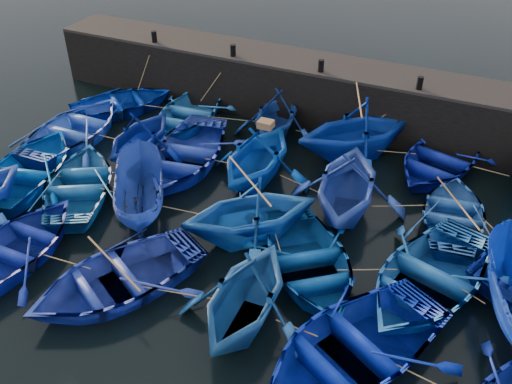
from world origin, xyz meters
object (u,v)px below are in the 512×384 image
at_px(boat_0, 123,102).
at_px(boat_13, 31,167).
at_px(boat_8, 185,153).
at_px(wooden_crate, 266,124).

distance_m(boat_0, boat_13, 6.03).
bearing_deg(boat_13, boat_8, -159.97).
height_order(boat_8, wooden_crate, wooden_crate).
height_order(boat_0, wooden_crate, wooden_crate).
xyz_separation_m(boat_0, boat_8, (4.88, -2.80, 0.11)).
bearing_deg(boat_0, boat_13, 130.20).
bearing_deg(boat_13, boat_0, -102.99).
distance_m(boat_0, wooden_crate, 8.87).
bearing_deg(wooden_crate, boat_13, -157.32).
relative_size(boat_13, wooden_crate, 10.15).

